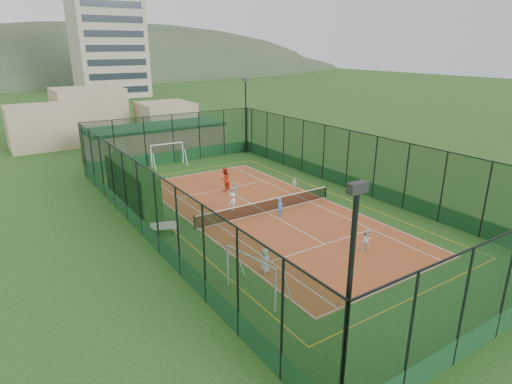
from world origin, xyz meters
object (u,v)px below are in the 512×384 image
Objects in this scene: clubhouse at (156,139)px; futsal_goal_near at (250,277)px; floodlight_ne at (246,116)px; child_near_left at (265,260)px; coach at (225,179)px; child_near_right at (367,240)px; apartment_tower at (107,30)px; futsal_goal_far at (167,155)px; white_bench at (163,228)px; child_far_right at (294,185)px; child_near_mid at (280,207)px; floodlight_sw at (347,316)px; child_far_left at (232,202)px; child_far_back at (235,190)px.

clubhouse is 4.44× the size of futsal_goal_near.
futsal_goal_near is (-15.61, -25.40, -3.02)m from floodlight_ne.
child_near_left is 14.08m from coach.
apartment_tower is at bearing 83.33° from child_near_right.
white_bench is at bearing -110.03° from futsal_goal_far.
futsal_goal_near is 16.35m from child_far_right.
futsal_goal_far reaches higher than child_near_mid.
white_bench is at bearing 150.82° from child_near_mid.
floodlight_ne is 0.54× the size of clubhouse.
floodlight_ne is (17.20, 33.20, 0.00)m from floodlight_sw.
floodlight_ne is 14.93m from child_far_right.
child_near_mid is at bearing 98.59° from child_near_right.
white_bench is at bearing -135.41° from floodlight_ne.
child_near_left is at bearing 47.21° from child_far_left.
clubhouse is at bearing -115.99° from coach.
floodlight_ne is at bearing -85.83° from child_far_right.
child_near_left is 1.15× the size of child_far_back.
futsal_goal_far is 2.54× the size of child_near_right.
child_near_left is at bearing 69.21° from floodlight_sw.
floodlight_ne reaches higher than futsal_goal_far.
child_near_mid is 1.16× the size of child_far_back.
floodlight_sw is 33.88m from futsal_goal_far.
floodlight_sw is 10.66m from child_near_left.
white_bench is 0.51× the size of futsal_goal_near.
child_far_back is at bearing 46.27° from white_bench.
coach reaches higher than child_near_right.
child_far_left is at bearing 48.60° from child_far_back.
child_far_left is at bearing -90.42° from futsal_goal_far.
coach is (4.93, 13.18, 0.30)m from child_near_left.
coach is at bearing 58.16° from child_near_left.
floodlight_sw is 17.43m from white_bench.
child_far_left is 6.67m from child_far_right.
coach is at bearing -90.31° from clubhouse.
floodlight_ne is at bearing 48.86° from child_near_left.
futsal_goal_far reaches higher than white_bench.
child_far_back is 1.82m from coach.
clubhouse is (8.60, 38.60, -2.55)m from floodlight_sw.
futsal_goal_near is 25.79m from futsal_goal_far.
futsal_goal_near is 2.61m from child_near_left.
child_far_right is at bearing 34.05° from child_near_left.
futsal_goal_near is 10.59m from child_near_mid.
futsal_goal_near reaches higher than child_far_left.
child_near_mid reaches higher than child_near_right.
floodlight_ne is 27.61m from child_near_left.
futsal_goal_far reaches higher than coach.
child_near_left is (-5.02, -29.17, -0.88)m from clubhouse.
child_near_right is 0.95× the size of child_far_left.
clubhouse is 0.51× the size of apartment_tower.
apartment_tower is 80.01m from child_far_back.
floodlight_sw is 19.69m from child_far_left.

